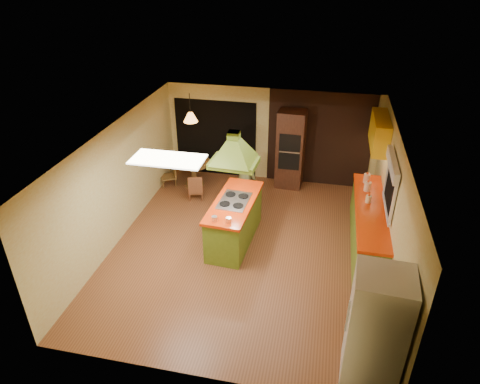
% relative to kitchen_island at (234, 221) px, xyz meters
% --- Properties ---
extents(ground, '(6.50, 6.50, 0.00)m').
position_rel_kitchen_island_xyz_m(ground, '(0.31, -0.19, -0.50)').
color(ground, brown).
rests_on(ground, ground).
extents(room_walls, '(5.50, 6.50, 6.50)m').
position_rel_kitchen_island_xyz_m(room_walls, '(0.31, -0.19, 0.75)').
color(room_walls, beige).
rests_on(room_walls, ground).
extents(ceiling_plane, '(6.50, 6.50, 0.00)m').
position_rel_kitchen_island_xyz_m(ceiling_plane, '(0.31, -0.19, 2.00)').
color(ceiling_plane, silver).
rests_on(ceiling_plane, room_walls).
extents(brick_panel, '(2.64, 0.03, 2.50)m').
position_rel_kitchen_island_xyz_m(brick_panel, '(1.56, 3.04, 0.75)').
color(brick_panel, '#381E14').
rests_on(brick_panel, ground).
extents(nook_opening, '(2.20, 0.03, 2.10)m').
position_rel_kitchen_island_xyz_m(nook_opening, '(-1.19, 3.04, 0.55)').
color(nook_opening, black).
rests_on(nook_opening, ground).
extents(right_counter, '(0.62, 3.05, 0.92)m').
position_rel_kitchen_island_xyz_m(right_counter, '(2.76, 0.41, -0.04)').
color(right_counter, olive).
rests_on(right_counter, ground).
extents(upper_cabinets, '(0.34, 1.40, 0.70)m').
position_rel_kitchen_island_xyz_m(upper_cabinets, '(2.88, 2.01, 1.45)').
color(upper_cabinets, yellow).
rests_on(upper_cabinets, room_walls).
extents(window_right, '(0.12, 1.35, 1.06)m').
position_rel_kitchen_island_xyz_m(window_right, '(3.00, 0.21, 1.27)').
color(window_right, black).
rests_on(window_right, room_walls).
extents(fluor_panel, '(1.20, 0.60, 0.03)m').
position_rel_kitchen_island_xyz_m(fluor_panel, '(-0.79, -1.39, 1.99)').
color(fluor_panel, white).
rests_on(fluor_panel, ceiling_plane).
extents(kitchen_island, '(0.92, 2.02, 1.00)m').
position_rel_kitchen_island_xyz_m(kitchen_island, '(0.00, 0.00, 0.00)').
color(kitchen_island, olive).
rests_on(kitchen_island, ground).
extents(range_hood, '(0.95, 0.72, 0.78)m').
position_rel_kitchen_island_xyz_m(range_hood, '(0.00, -0.00, 1.76)').
color(range_hood, '#516719').
rests_on(range_hood, ceiling_plane).
extents(man, '(0.72, 0.61, 1.68)m').
position_rel_kitchen_island_xyz_m(man, '(-0.05, 1.34, 0.34)').
color(man, '#4E4D29').
rests_on(man, ground).
extents(refrigerator, '(0.81, 0.78, 1.87)m').
position_rel_kitchen_island_xyz_m(refrigerator, '(2.65, -2.89, 0.44)').
color(refrigerator, white).
rests_on(refrigerator, ground).
extents(wall_oven, '(0.71, 0.63, 2.06)m').
position_rel_kitchen_island_xyz_m(wall_oven, '(0.86, 2.75, 0.53)').
color(wall_oven, '#482517').
rests_on(wall_oven, ground).
extents(dining_table, '(0.91, 0.91, 0.69)m').
position_rel_kitchen_island_xyz_m(dining_table, '(-1.59, 2.22, -0.02)').
color(dining_table, brown).
rests_on(dining_table, ground).
extents(chair_left, '(0.55, 0.55, 0.73)m').
position_rel_kitchen_island_xyz_m(chair_left, '(-2.29, 2.12, -0.13)').
color(chair_left, brown).
rests_on(chair_left, ground).
extents(chair_near, '(0.45, 0.45, 0.67)m').
position_rel_kitchen_island_xyz_m(chair_near, '(-1.34, 1.57, -0.16)').
color(chair_near, brown).
rests_on(chair_near, ground).
extents(pendant_lamp, '(0.43, 0.43, 0.23)m').
position_rel_kitchen_island_xyz_m(pendant_lamp, '(-1.59, 2.22, 1.40)').
color(pendant_lamp, '#FF9E3F').
rests_on(pendant_lamp, ceiling_plane).
extents(canister_large, '(0.18, 0.18, 0.21)m').
position_rel_kitchen_island_xyz_m(canister_large, '(2.71, 1.51, 0.53)').
color(canister_large, beige).
rests_on(canister_large, right_counter).
extents(canister_medium, '(0.17, 0.17, 0.21)m').
position_rel_kitchen_island_xyz_m(canister_medium, '(2.71, 1.13, 0.53)').
color(canister_medium, '#FCEBCB').
rests_on(canister_medium, right_counter).
extents(canister_small, '(0.15, 0.15, 0.16)m').
position_rel_kitchen_island_xyz_m(canister_small, '(2.71, 0.63, 0.50)').
color(canister_small, '#F6EEC6').
rests_on(canister_small, right_counter).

